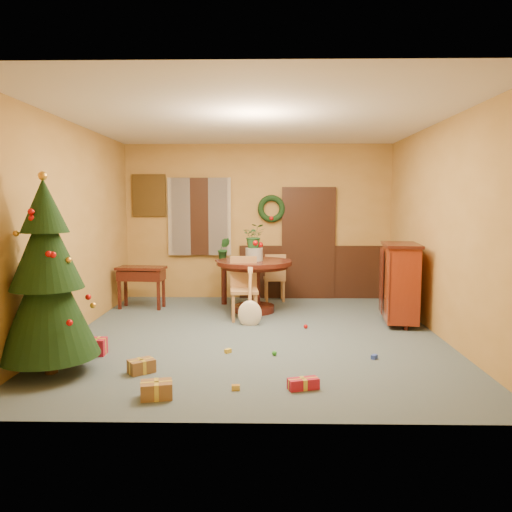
{
  "coord_description": "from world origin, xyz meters",
  "views": [
    {
      "loc": [
        0.13,
        -6.69,
        1.81
      ],
      "look_at": [
        0.0,
        0.4,
        1.05
      ],
      "focal_mm": 35.0,
      "sensor_mm": 36.0,
      "label": 1
    }
  ],
  "objects_px": {
    "chair_near": "(244,286)",
    "sideboard": "(400,281)",
    "writing_desk": "(141,277)",
    "dining_table": "(254,276)",
    "christmas_tree": "(47,279)"
  },
  "relations": [
    {
      "from": "chair_near",
      "to": "sideboard",
      "type": "height_order",
      "value": "sideboard"
    },
    {
      "from": "dining_table",
      "to": "chair_near",
      "type": "distance_m",
      "value": 0.52
    },
    {
      "from": "writing_desk",
      "to": "sideboard",
      "type": "height_order",
      "value": "sideboard"
    },
    {
      "from": "chair_near",
      "to": "sideboard",
      "type": "xyz_separation_m",
      "value": [
        2.35,
        -0.3,
        0.13
      ]
    },
    {
      "from": "dining_table",
      "to": "christmas_tree",
      "type": "bearing_deg",
      "value": -124.65
    },
    {
      "from": "chair_near",
      "to": "writing_desk",
      "type": "distance_m",
      "value": 1.94
    },
    {
      "from": "dining_table",
      "to": "writing_desk",
      "type": "height_order",
      "value": "dining_table"
    },
    {
      "from": "chair_near",
      "to": "writing_desk",
      "type": "xyz_separation_m",
      "value": [
        -1.79,
        0.75,
        0.02
      ]
    },
    {
      "from": "chair_near",
      "to": "sideboard",
      "type": "relative_size",
      "value": 0.8
    },
    {
      "from": "writing_desk",
      "to": "chair_near",
      "type": "bearing_deg",
      "value": -22.68
    },
    {
      "from": "chair_near",
      "to": "christmas_tree",
      "type": "xyz_separation_m",
      "value": [
        -1.95,
        -2.56,
        0.49
      ]
    },
    {
      "from": "christmas_tree",
      "to": "sideboard",
      "type": "height_order",
      "value": "christmas_tree"
    },
    {
      "from": "writing_desk",
      "to": "dining_table",
      "type": "bearing_deg",
      "value": -7.69
    },
    {
      "from": "chair_near",
      "to": "sideboard",
      "type": "bearing_deg",
      "value": -7.2
    },
    {
      "from": "christmas_tree",
      "to": "writing_desk",
      "type": "xyz_separation_m",
      "value": [
        0.16,
        3.31,
        -0.47
      ]
    }
  ]
}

